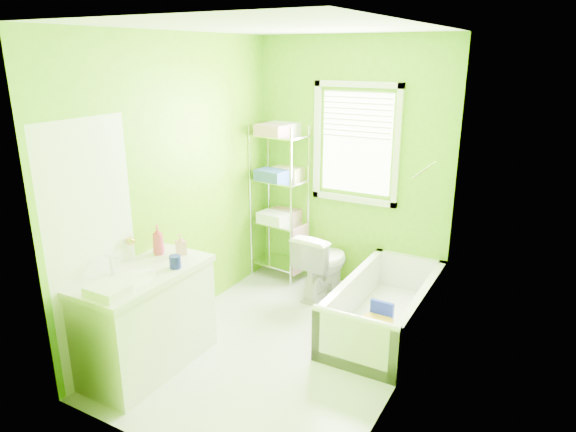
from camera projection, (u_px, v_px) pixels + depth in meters
The scene contains 9 objects.
ground at pixel (282, 344), 4.47m from camera, with size 2.90×2.90×0.00m, color silver.
room_envelope at pixel (281, 171), 4.00m from camera, with size 2.14×2.94×2.62m.
window at pixel (356, 137), 5.14m from camera, with size 0.92×0.05×1.22m.
door at pixel (94, 254), 3.81m from camera, with size 0.09×0.80×2.00m.
right_wall_decor at pixel (409, 219), 3.57m from camera, with size 0.04×1.48×1.17m.
bathtub at pixel (384, 315), 4.65m from camera, with size 0.72×1.55×0.50m.
toilet at pixel (323, 263), 5.29m from camera, with size 0.39×0.69×0.70m, color white.
vanity at pixel (146, 317), 4.03m from camera, with size 0.57×1.10×1.08m.
wire_shelf_unit at pixel (281, 186), 5.54m from camera, with size 0.61×0.49×1.72m.
Camera 1 is at (1.94, -3.40, 2.43)m, focal length 32.00 mm.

